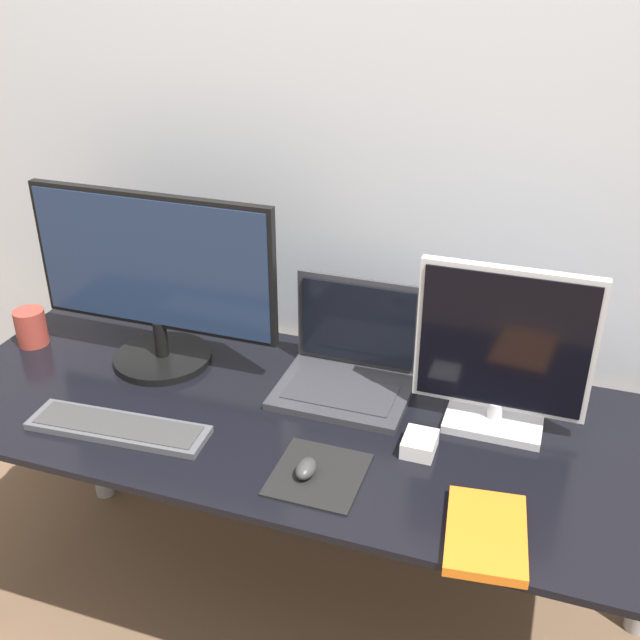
% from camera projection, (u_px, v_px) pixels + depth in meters
% --- Properties ---
extents(wall_back, '(7.00, 0.05, 2.50)m').
position_uv_depth(wall_back, '(364.00, 156.00, 1.90)').
color(wall_back, silver).
rests_on(wall_back, ground_plane).
extents(desk, '(1.87, 0.73, 0.73)m').
position_uv_depth(desk, '(309.00, 456.00, 1.84)').
color(desk, black).
rests_on(desk, ground_plane).
extents(monitor_left, '(0.66, 0.26, 0.47)m').
position_uv_depth(monitor_left, '(154.00, 279.00, 1.90)').
color(monitor_left, black).
rests_on(monitor_left, desk).
extents(monitor_right, '(0.39, 0.16, 0.40)m').
position_uv_depth(monitor_right, '(503.00, 353.00, 1.67)').
color(monitor_right, silver).
rests_on(monitor_right, desk).
extents(laptop, '(0.33, 0.26, 0.26)m').
position_uv_depth(laptop, '(349.00, 363.00, 1.88)').
color(laptop, '#333338').
rests_on(laptop, desk).
extents(keyboard, '(0.44, 0.14, 0.02)m').
position_uv_depth(keyboard, '(118.00, 427.00, 1.73)').
color(keyboard, '#4C4C51').
rests_on(keyboard, desk).
extents(mousepad, '(0.19, 0.20, 0.00)m').
position_uv_depth(mousepad, '(318.00, 474.00, 1.59)').
color(mousepad, black).
rests_on(mousepad, desk).
extents(mouse, '(0.04, 0.07, 0.03)m').
position_uv_depth(mouse, '(306.00, 469.00, 1.58)').
color(mouse, '#333333').
rests_on(mouse, mousepad).
extents(book, '(0.18, 0.24, 0.02)m').
position_uv_depth(book, '(486.00, 534.00, 1.43)').
color(book, orange).
rests_on(book, desk).
extents(mug, '(0.08, 0.08, 0.10)m').
position_uv_depth(mug, '(31.00, 327.00, 2.08)').
color(mug, '#99382D').
rests_on(mug, desk).
extents(power_brick, '(0.07, 0.09, 0.04)m').
position_uv_depth(power_brick, '(420.00, 444.00, 1.66)').
color(power_brick, white).
rests_on(power_brick, desk).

